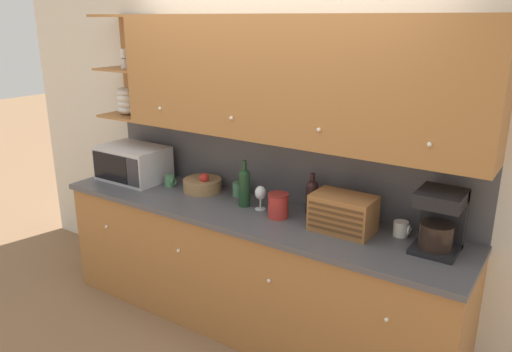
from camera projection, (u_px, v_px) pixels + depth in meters
name	position (u px, v px, depth m)	size (l,w,h in m)	color
ground_plane	(271.00, 304.00, 4.07)	(24.00, 24.00, 0.00)	#896647
wall_back	(275.00, 149.00, 3.70)	(5.47, 0.06, 2.60)	silver
counter_unit	(249.00, 268.00, 3.67)	(3.09, 0.67, 0.93)	#A36B38
backsplash_panel	(272.00, 165.00, 3.71)	(3.07, 0.01, 0.50)	#4C4C51
upper_cabinets	(281.00, 79.00, 3.29)	(3.07, 0.36, 0.82)	#A36B38
microwave	(133.00, 163.00, 4.16)	(0.56, 0.39, 0.28)	silver
mug	(170.00, 181.00, 4.01)	(0.09, 0.08, 0.09)	#4C845B
fruit_basket	(203.00, 185.00, 3.90)	(0.30, 0.30, 0.16)	#937047
mug_patterned_third	(239.00, 189.00, 3.79)	(0.10, 0.09, 0.11)	#4C845B
second_wine_bottle	(244.00, 186.00, 3.56)	(0.08, 0.08, 0.34)	#19381E
wine_glass	(260.00, 194.00, 3.51)	(0.08, 0.08, 0.18)	silver
storage_canister	(278.00, 205.00, 3.38)	(0.14, 0.14, 0.17)	#B22D28
wine_bottle	(312.00, 195.00, 3.43)	(0.09, 0.09, 0.29)	black
bread_box	(343.00, 213.00, 3.15)	(0.39, 0.25, 0.24)	#996033
mug_blue_second	(401.00, 229.00, 3.10)	(0.10, 0.09, 0.09)	silver
coffee_maker	(440.00, 220.00, 2.88)	(0.25, 0.28, 0.37)	black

